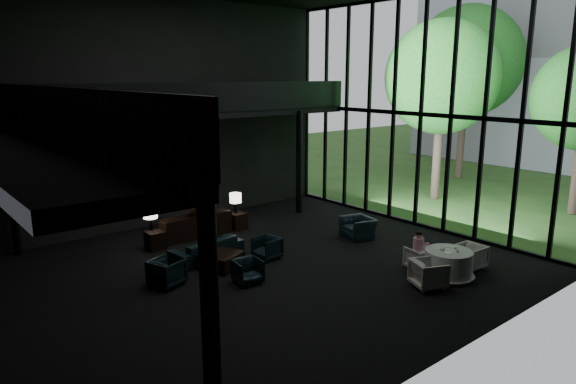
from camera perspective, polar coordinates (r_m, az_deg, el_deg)
floor at (r=14.62m, az=-2.94°, el=-8.53°), size 14.00×12.00×0.02m
wall_back at (r=18.83m, az=-14.13°, el=8.44°), size 14.00×0.04×8.00m
wall_front at (r=9.55m, az=18.76°, el=4.18°), size 14.00×0.04×8.00m
curtain_wall at (r=18.63m, az=14.55°, el=8.38°), size 0.20×12.00×8.00m
mezzanine_left at (r=11.24m, az=-28.69°, el=4.50°), size 2.00×12.00×0.25m
mezzanine_back at (r=18.41m, az=-9.94°, el=8.54°), size 12.00×2.00×0.25m
railing_left at (r=11.41m, az=-24.06°, el=8.10°), size 0.06×12.00×1.00m
railing_back at (r=17.51m, az=-8.37°, el=10.35°), size 12.00×0.06×1.00m
column_sw at (r=6.94m, az=-8.55°, el=-15.96°), size 0.24×0.24×4.00m
column_nw at (r=17.28m, az=-28.42°, el=0.19°), size 0.24×0.24×4.00m
column_ne at (r=20.01m, az=1.24°, el=3.29°), size 0.24×0.24×4.00m
tree_near at (r=23.05m, az=16.75°, el=12.11°), size 4.80×4.80×7.65m
tree_far at (r=28.34m, az=19.26°, el=13.51°), size 5.60×5.60×8.80m
console at (r=17.47m, az=-10.12°, el=-3.77°), size 2.44×0.56×0.78m
bronze_urn at (r=17.12m, az=-10.06°, el=-0.78°), size 0.72×0.72×1.33m
side_table_left at (r=16.62m, az=-14.55°, el=-5.22°), size 0.52×0.52×0.57m
table_lamp_left at (r=16.60m, az=-15.06°, el=-2.33°), size 0.44×0.44×0.74m
side_table_right at (r=18.24m, az=-5.63°, el=-3.23°), size 0.53×0.53×0.58m
table_lamp_right at (r=18.11m, az=-5.86°, el=-0.75°), size 0.42×0.42×0.70m
sofa at (r=15.37m, az=-9.06°, el=-5.77°), size 2.41×0.94×0.92m
lounge_armchair_west at (r=13.75m, az=-13.31°, el=-8.51°), size 0.93×0.96×0.79m
lounge_armchair_east at (r=15.31m, az=-2.36°, el=-6.20°), size 0.65×0.68×0.66m
lounge_armchair_south at (r=13.62m, az=-4.50°, el=-8.77°), size 0.69×0.66×0.63m
window_armchair at (r=17.34m, az=7.82°, el=-3.62°), size 0.86×1.13×0.89m
coffee_table at (r=14.72m, az=-7.46°, el=-7.55°), size 1.29×1.29×0.44m
dining_table at (r=14.58m, az=17.36°, el=-7.81°), size 1.42×1.42×0.75m
dining_chair_north at (r=14.93m, az=14.52°, el=-7.10°), size 0.76×0.73×0.67m
dining_chair_east at (r=15.40m, az=19.55°, el=-6.70°), size 0.70×0.74×0.73m
dining_chair_west at (r=13.74m, az=15.38°, el=-8.58°), size 1.01×1.04×0.83m
child at (r=14.89m, az=14.31°, el=-5.38°), size 0.30×0.30×0.65m
plate_a at (r=14.25m, az=17.32°, el=-6.45°), size 0.25×0.25×0.01m
plate_b at (r=14.76m, az=17.26°, el=-5.79°), size 0.25×0.25×0.01m
saucer at (r=14.63m, az=18.26°, el=-6.03°), size 0.17×0.17×0.01m
coffee_cup at (r=14.62m, az=18.12°, el=-5.88°), size 0.10×0.10×0.06m
cereal_bowl at (r=14.41m, az=16.79°, el=-6.08°), size 0.15×0.15×0.07m
cream_pot at (r=14.36m, az=18.34°, el=-6.25°), size 0.08×0.08×0.07m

